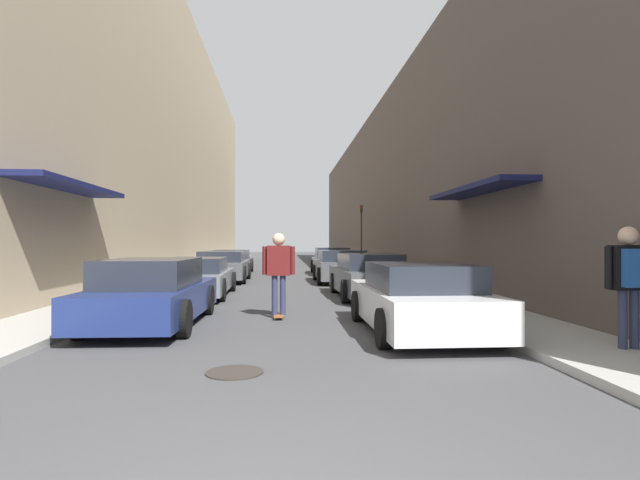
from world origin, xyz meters
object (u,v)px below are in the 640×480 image
parked_car_left_1 (198,277)px  parked_car_left_2 (223,266)px  traffic_light (361,229)px  parked_car_right_2 (341,267)px  pedestrian (630,272)px  parked_car_left_3 (232,262)px  parked_car_right_0 (419,299)px  parked_car_right_3 (331,261)px  manhole_cover (235,372)px  parked_car_right_1 (368,276)px  skateboarder (279,266)px  parked_car_left_0 (152,293)px

parked_car_left_1 → parked_car_left_2: parked_car_left_2 is taller
parked_car_left_1 → traffic_light: size_ratio=1.21×
parked_car_right_2 → pedestrian: (2.48, -13.10, 0.55)m
parked_car_left_2 → parked_car_left_3: parked_car_left_2 is taller
traffic_light → pedestrian: (-0.07, -24.07, -1.25)m
parked_car_left_3 → traffic_light: 9.11m
parked_car_right_2 → pedestrian: pedestrian is taller
parked_car_right_0 → parked_car_right_3: (0.05, 16.32, 0.04)m
manhole_cover → parked_car_right_3: bearing=80.9°
parked_car_right_1 → skateboarder: (-2.56, -3.76, 0.49)m
parked_car_left_0 → pedestrian: pedestrian is taller
skateboarder → pedestrian: bearing=-39.3°
parked_car_left_2 → pedestrian: pedestrian is taller
parked_car_right_1 → manhole_cover: (-3.05, -8.15, -0.61)m
parked_car_right_0 → parked_car_left_0: bearing=167.4°
parked_car_right_2 → skateboarder: bearing=-104.6°
parked_car_left_2 → skateboarder: (2.35, -9.94, 0.49)m
parked_car_right_0 → traffic_light: bearing=83.6°
parked_car_left_2 → parked_car_right_1: 7.89m
parked_car_left_1 → parked_car_right_1: bearing=-7.1°
parked_car_left_1 → parked_car_right_2: size_ratio=1.14×
parked_car_left_2 → skateboarder: 10.22m
parked_car_right_1 → parked_car_right_3: parked_car_right_3 is taller
parked_car_right_0 → skateboarder: size_ratio=2.38×
manhole_cover → parked_car_left_0: bearing=117.9°
parked_car_left_3 → parked_car_right_3: parked_car_right_3 is taller
parked_car_left_0 → parked_car_right_1: (4.95, 4.55, 0.00)m
parked_car_left_1 → parked_car_right_3: parked_car_right_3 is taller
parked_car_left_1 → skateboarder: 5.03m
parked_car_left_2 → parked_car_right_0: bearing=-67.8°
parked_car_right_0 → traffic_light: (2.46, 21.97, 1.84)m
manhole_cover → pedestrian: size_ratio=0.41×
parked_car_right_2 → manhole_cover: 13.83m
parked_car_right_3 → parked_car_left_0: bearing=-107.9°
parked_car_right_2 → parked_car_right_3: parked_car_right_3 is taller
parked_car_right_1 → parked_car_right_3: size_ratio=1.05×
parked_car_right_2 → traffic_light: size_ratio=1.06×
parked_car_left_0 → parked_car_right_2: 11.01m
parked_car_left_0 → traffic_light: bearing=70.7°
parked_car_left_1 → parked_car_left_2: (0.06, 5.56, 0.05)m
parked_car_left_0 → traffic_light: 22.21m
parked_car_left_1 → parked_car_left_3: (-0.10, 10.79, 0.02)m
parked_car_right_2 → parked_car_left_2: bearing=170.2°
parked_car_right_3 → pedestrian: (2.34, -18.42, 0.54)m
skateboarder → traffic_light: (4.93, 20.09, 1.33)m
parked_car_right_2 → parked_car_right_3: size_ratio=0.92×
parked_car_left_2 → parked_car_left_3: (-0.16, 5.23, -0.03)m
parked_car_left_0 → parked_car_left_2: 10.73m
parked_car_left_3 → skateboarder: 15.38m
parked_car_right_2 → skateboarder: (-2.38, -9.12, 0.47)m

